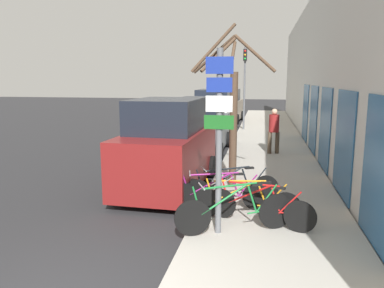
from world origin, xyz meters
TOP-DOWN VIEW (x-y plane):
  - ground_plane at (0.00, 11.20)m, footprint 80.00×80.00m
  - sidewalk_curb at (2.60, 14.00)m, footprint 3.20×32.00m
  - building_facade at (4.35, 13.90)m, footprint 0.23×32.00m
  - signpost at (1.57, 2.61)m, footprint 0.52×0.13m
  - bicycle_0 at (1.88, 2.69)m, footprint 2.11×0.91m
  - bicycle_1 at (2.30, 3.13)m, footprint 2.08×0.76m
  - bicycle_2 at (2.03, 3.37)m, footprint 2.18×0.44m
  - bicycle_3 at (1.46, 3.79)m, footprint 2.16×0.60m
  - bicycle_4 at (1.69, 4.14)m, footprint 2.08×0.94m
  - parked_car_0 at (-0.13, 5.65)m, footprint 2.16×4.37m
  - parked_car_1 at (-0.10, 10.73)m, footprint 2.06×4.63m
  - parked_car_2 at (-0.32, 16.44)m, footprint 2.09×4.80m
  - parked_car_3 at (-0.17, 21.82)m, footprint 2.23×4.28m
  - pedestrian_near at (2.74, 10.37)m, footprint 0.44×0.38m
  - street_tree at (1.53, 5.63)m, footprint 2.16×1.58m
  - traffic_light at (1.27, 17.04)m, footprint 0.20×0.30m

SIDE VIEW (x-z plane):
  - ground_plane at x=0.00m, z-range 0.00..0.00m
  - sidewalk_curb at x=2.60m, z-range 0.00..0.15m
  - bicycle_2 at x=2.03m, z-range 0.10..0.93m
  - bicycle_1 at x=2.30m, z-range 0.09..0.93m
  - bicycle_3 at x=1.46m, z-range 0.09..0.94m
  - bicycle_4 at x=1.69m, z-range 0.09..0.98m
  - bicycle_0 at x=1.88m, z-range 0.08..1.01m
  - parked_car_1 at x=-0.10m, z-range -0.09..2.13m
  - parked_car_3 at x=-0.17m, z-range -0.09..2.15m
  - parked_car_2 at x=-0.32m, z-range -0.11..2.26m
  - parked_car_0 at x=-0.13m, z-range -0.11..2.32m
  - pedestrian_near at x=2.74m, z-range 0.28..1.97m
  - signpost at x=1.57m, z-range 0.32..3.63m
  - street_tree at x=1.53m, z-range 0.09..4.23m
  - traffic_light at x=1.27m, z-range 0.78..5.28m
  - building_facade at x=4.35m, z-range -0.03..6.47m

